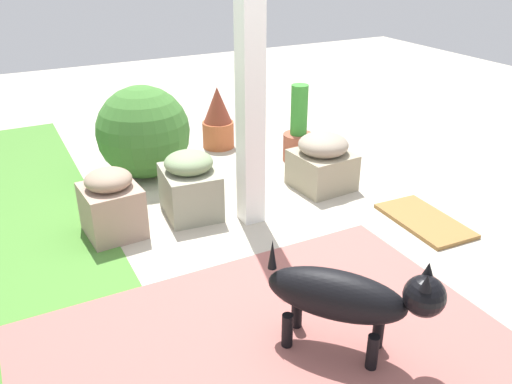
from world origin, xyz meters
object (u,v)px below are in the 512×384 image
object	(u,v)px
terracotta_pot_tall	(298,134)
dog	(348,297)
stone_planter_far	(111,204)
terracotta_pot_spiky	(218,119)
porch_pillar	(250,66)
stone_planter_nearest	(322,162)
stone_planter_mid	(190,185)
doormat	(424,221)
round_shrub	(143,132)

from	to	relation	value
terracotta_pot_tall	dog	bearing A→B (deg)	153.73
stone_planter_far	terracotta_pot_spiky	bearing A→B (deg)	-47.43
porch_pillar	stone_planter_nearest	bearing A→B (deg)	-73.55
terracotta_pot_spiky	stone_planter_mid	bearing A→B (deg)	147.79
stone_planter_nearest	terracotta_pot_spiky	size ratio (longest dim) A/B	0.79
stone_planter_mid	terracotta_pot_tall	xyz separation A→B (m)	(0.53, -1.26, 0.02)
terracotta_pot_tall	stone_planter_nearest	bearing A→B (deg)	167.35
doormat	terracotta_pot_tall	bearing A→B (deg)	7.63
porch_pillar	round_shrub	size ratio (longest dim) A/B	2.87
round_shrub	terracotta_pot_tall	xyz separation A→B (m)	(-0.31, -1.34, -0.14)
dog	doormat	distance (m)	1.58
terracotta_pot_spiky	porch_pillar	bearing A→B (deg)	165.12
porch_pillar	terracotta_pot_spiky	bearing A→B (deg)	-14.88
terracotta_pot_spiky	doormat	bearing A→B (deg)	-161.51
stone_planter_nearest	stone_planter_mid	distance (m)	1.13
stone_planter_nearest	round_shrub	world-z (taller)	round_shrub
stone_planter_mid	round_shrub	bearing A→B (deg)	5.84
porch_pillar	round_shrub	xyz separation A→B (m)	(1.13, 0.44, -0.73)
stone_planter_nearest	dog	size ratio (longest dim) A/B	0.65
porch_pillar	terracotta_pot_spiky	size ratio (longest dim) A/B	3.75
stone_planter_nearest	terracotta_pot_spiky	world-z (taller)	terracotta_pot_spiky
terracotta_pot_tall	doormat	size ratio (longest dim) A/B	1.01
stone_planter_mid	stone_planter_far	size ratio (longest dim) A/B	1.04
terracotta_pot_tall	stone_planter_mid	bearing A→B (deg)	112.75
stone_planter_nearest	stone_planter_far	distance (m)	1.71
porch_pillar	dog	world-z (taller)	porch_pillar
stone_planter_nearest	porch_pillar	bearing A→B (deg)	106.45
stone_planter_far	terracotta_pot_spiky	distance (m)	1.81
stone_planter_far	dog	world-z (taller)	dog
stone_planter_mid	round_shrub	xyz separation A→B (m)	(0.84, 0.09, 0.16)
round_shrub	doormat	xyz separation A→B (m)	(-1.76, -1.54, -0.38)
stone_planter_nearest	dog	bearing A→B (deg)	149.54
stone_planter_far	terracotta_pot_tall	world-z (taller)	terracotta_pot_tall
stone_planter_far	round_shrub	xyz separation A→B (m)	(0.88, -0.50, 0.16)
stone_planter_far	dog	distance (m)	1.85
stone_planter_nearest	round_shrub	size ratio (longest dim) A/B	0.60
porch_pillar	doormat	xyz separation A→B (m)	(-0.63, -1.10, -1.11)
dog	doormat	xyz separation A→B (m)	(0.82, -1.31, -0.32)
stone_planter_far	doormat	xyz separation A→B (m)	(-0.88, -2.04, -0.21)
round_shrub	terracotta_pot_spiky	distance (m)	0.91
terracotta_pot_spiky	doormat	world-z (taller)	terracotta_pot_spiky
stone_planter_mid	dog	xyz separation A→B (m)	(-1.74, -0.14, 0.10)
dog	terracotta_pot_tall	bearing A→B (deg)	-26.27
porch_pillar	stone_planter_far	distance (m)	1.32
stone_planter_mid	stone_planter_far	distance (m)	0.59
porch_pillar	terracotta_pot_tall	distance (m)	1.50
doormat	stone_planter_nearest	bearing A→B (deg)	20.78
porch_pillar	doormat	world-z (taller)	porch_pillar
terracotta_pot_spiky	dog	world-z (taller)	terracotta_pot_spiky
stone_planter_mid	terracotta_pot_tall	world-z (taller)	terracotta_pot_tall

